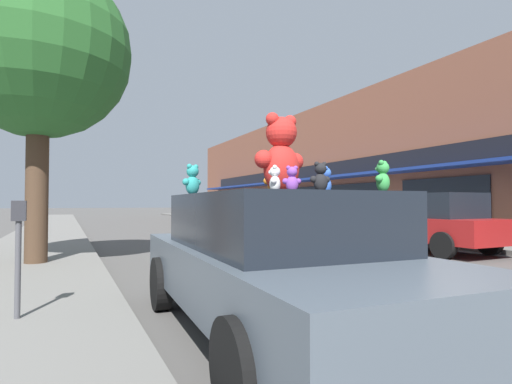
{
  "coord_description": "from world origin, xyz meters",
  "views": [
    {
      "loc": [
        -5.64,
        -4.53,
        1.39
      ],
      "look_at": [
        -2.08,
        2.93,
        1.62
      ],
      "focal_mm": 28.0,
      "sensor_mm": 36.0,
      "label": 1
    }
  ],
  "objects_px": {
    "teddy_bear_pink": "(285,184)",
    "parking_meter": "(18,243)",
    "teddy_bear_white": "(275,179)",
    "teddy_bear_purple": "(292,180)",
    "teddy_bear_teal": "(192,180)",
    "teddy_bear_black": "(321,177)",
    "street_tree": "(39,50)",
    "teddy_bear_brown": "(280,182)",
    "parked_car_far_center": "(423,220)",
    "teddy_bear_green": "(383,177)",
    "teddy_bear_orange": "(275,179)",
    "teddy_bear_giant": "(281,155)",
    "plush_art_car": "(272,259)",
    "teddy_bear_blue": "(325,181)"
  },
  "relations": [
    {
      "from": "teddy_bear_brown",
      "to": "plush_art_car",
      "type": "bearing_deg",
      "value": 13.03
    },
    {
      "from": "teddy_bear_brown",
      "to": "teddy_bear_black",
      "type": "bearing_deg",
      "value": 33.29
    },
    {
      "from": "teddy_bear_blue",
      "to": "teddy_bear_giant",
      "type": "bearing_deg",
      "value": -51.32
    },
    {
      "from": "teddy_bear_blue",
      "to": "teddy_bear_green",
      "type": "distance_m",
      "value": 0.87
    },
    {
      "from": "parking_meter",
      "to": "teddy_bear_black",
      "type": "bearing_deg",
      "value": -37.84
    },
    {
      "from": "teddy_bear_blue",
      "to": "teddy_bear_brown",
      "type": "relative_size",
      "value": 0.86
    },
    {
      "from": "teddy_bear_white",
      "to": "parked_car_far_center",
      "type": "xyz_separation_m",
      "value": [
        7.57,
        5.01,
        -0.72
      ]
    },
    {
      "from": "teddy_bear_green",
      "to": "teddy_bear_orange",
      "type": "distance_m",
      "value": 1.31
    },
    {
      "from": "teddy_bear_green",
      "to": "plush_art_car",
      "type": "bearing_deg",
      "value": -80.98
    },
    {
      "from": "teddy_bear_purple",
      "to": "teddy_bear_giant",
      "type": "bearing_deg",
      "value": -91.04
    },
    {
      "from": "teddy_bear_green",
      "to": "teddy_bear_pink",
      "type": "xyz_separation_m",
      "value": [
        0.01,
        1.85,
        0.02
      ]
    },
    {
      "from": "teddy_bear_brown",
      "to": "teddy_bear_teal",
      "type": "bearing_deg",
      "value": -59.07
    },
    {
      "from": "teddy_bear_giant",
      "to": "teddy_bear_pink",
      "type": "bearing_deg",
      "value": -131.17
    },
    {
      "from": "teddy_bear_giant",
      "to": "parked_car_far_center",
      "type": "height_order",
      "value": "teddy_bear_giant"
    },
    {
      "from": "teddy_bear_brown",
      "to": "teddy_bear_purple",
      "type": "bearing_deg",
      "value": 23.48
    },
    {
      "from": "parking_meter",
      "to": "plush_art_car",
      "type": "bearing_deg",
      "value": -27.51
    },
    {
      "from": "teddy_bear_green",
      "to": "parked_car_far_center",
      "type": "relative_size",
      "value": 0.07
    },
    {
      "from": "teddy_bear_giant",
      "to": "parking_meter",
      "type": "distance_m",
      "value": 2.99
    },
    {
      "from": "teddy_bear_black",
      "to": "teddy_bear_white",
      "type": "height_order",
      "value": "teddy_bear_black"
    },
    {
      "from": "teddy_bear_brown",
      "to": "parking_meter",
      "type": "height_order",
      "value": "teddy_bear_brown"
    },
    {
      "from": "parking_meter",
      "to": "teddy_bear_teal",
      "type": "bearing_deg",
      "value": -7.85
    },
    {
      "from": "teddy_bear_black",
      "to": "parking_meter",
      "type": "distance_m",
      "value": 3.31
    },
    {
      "from": "teddy_bear_giant",
      "to": "teddy_bear_purple",
      "type": "bearing_deg",
      "value": 64.64
    },
    {
      "from": "teddy_bear_green",
      "to": "parking_meter",
      "type": "bearing_deg",
      "value": -62.86
    },
    {
      "from": "teddy_bear_blue",
      "to": "parked_car_far_center",
      "type": "distance_m",
      "value": 8.23
    },
    {
      "from": "teddy_bear_brown",
      "to": "teddy_bear_orange",
      "type": "bearing_deg",
      "value": 11.28
    },
    {
      "from": "parking_meter",
      "to": "teddy_bear_purple",
      "type": "bearing_deg",
      "value": -36.97
    },
    {
      "from": "teddy_bear_giant",
      "to": "teddy_bear_pink",
      "type": "height_order",
      "value": "teddy_bear_giant"
    },
    {
      "from": "teddy_bear_pink",
      "to": "parking_meter",
      "type": "height_order",
      "value": "teddy_bear_pink"
    },
    {
      "from": "teddy_bear_black",
      "to": "teddy_bear_brown",
      "type": "xyz_separation_m",
      "value": [
        0.36,
        1.41,
        0.04
      ]
    },
    {
      "from": "teddy_bear_orange",
      "to": "street_tree",
      "type": "bearing_deg",
      "value": -55.27
    },
    {
      "from": "street_tree",
      "to": "teddy_bear_purple",
      "type": "bearing_deg",
      "value": -68.66
    },
    {
      "from": "teddy_bear_white",
      "to": "teddy_bear_purple",
      "type": "bearing_deg",
      "value": 70.5
    },
    {
      "from": "teddy_bear_white",
      "to": "street_tree",
      "type": "relative_size",
      "value": 0.04
    },
    {
      "from": "teddy_bear_orange",
      "to": "parked_car_far_center",
      "type": "bearing_deg",
      "value": -140.8
    },
    {
      "from": "teddy_bear_blue",
      "to": "teddy_bear_pink",
      "type": "xyz_separation_m",
      "value": [
        0.04,
        0.99,
        0.01
      ]
    },
    {
      "from": "teddy_bear_white",
      "to": "teddy_bear_teal",
      "type": "relative_size",
      "value": 0.69
    },
    {
      "from": "teddy_bear_purple",
      "to": "teddy_bear_teal",
      "type": "bearing_deg",
      "value": -56.77
    },
    {
      "from": "teddy_bear_black",
      "to": "parking_meter",
      "type": "relative_size",
      "value": 0.22
    },
    {
      "from": "teddy_bear_purple",
      "to": "parked_car_far_center",
      "type": "bearing_deg",
      "value": -130.74
    },
    {
      "from": "plush_art_car",
      "to": "teddy_bear_brown",
      "type": "distance_m",
      "value": 1.21
    },
    {
      "from": "parked_car_far_center",
      "to": "teddy_bear_giant",
      "type": "bearing_deg",
      "value": -147.31
    },
    {
      "from": "teddy_bear_brown",
      "to": "parked_car_far_center",
      "type": "height_order",
      "value": "teddy_bear_brown"
    },
    {
      "from": "teddy_bear_blue",
      "to": "teddy_bear_green",
      "type": "relative_size",
      "value": 1.06
    },
    {
      "from": "teddy_bear_pink",
      "to": "teddy_bear_brown",
      "type": "distance_m",
      "value": 0.33
    },
    {
      "from": "teddy_bear_purple",
      "to": "teddy_bear_teal",
      "type": "distance_m",
      "value": 1.62
    },
    {
      "from": "teddy_bear_giant",
      "to": "teddy_bear_black",
      "type": "distance_m",
      "value": 0.69
    },
    {
      "from": "teddy_bear_black",
      "to": "teddy_bear_pink",
      "type": "relative_size",
      "value": 0.84
    },
    {
      "from": "parked_car_far_center",
      "to": "street_tree",
      "type": "height_order",
      "value": "street_tree"
    },
    {
      "from": "teddy_bear_green",
      "to": "street_tree",
      "type": "xyz_separation_m",
      "value": [
        -3.22,
        6.72,
        3.01
      ]
    }
  ]
}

